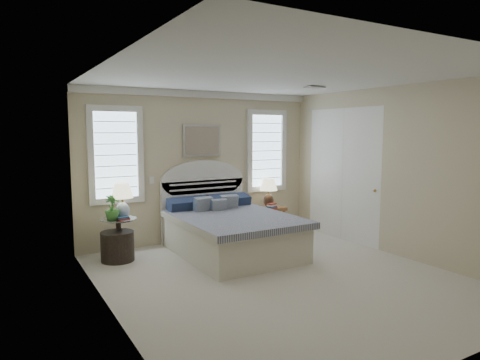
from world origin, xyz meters
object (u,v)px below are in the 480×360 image
Objects in this scene: nightstand_right at (271,214)px; lamp_left at (122,197)px; side_table_left at (119,234)px; bed at (229,229)px; lamp_right at (269,189)px; floor_pot at (118,246)px.

lamp_left reaches higher than nightstand_right.
lamp_left is (0.07, -0.01, 0.58)m from side_table_left.
bed is 4.29× the size of nightstand_right.
lamp_right is at bearing 102.95° from nightstand_right.
nightstand_right is 2.94m from lamp_left.
side_table_left is 0.22m from floor_pot.
lamp_left reaches higher than side_table_left.
lamp_left is at bearing -176.55° from lamp_right.
nightstand_right is at bearing 2.18° from lamp_left.
bed reaches higher than nightstand_right.
nightstand_right is (2.95, 0.10, -0.00)m from side_table_left.
bed reaches higher than lamp_left.
floor_pot is at bearing 165.41° from bed.
side_table_left is at bearing 160.26° from bed.
lamp_left reaches higher than lamp_right.
side_table_left is 1.14× the size of lamp_right.
bed is 1.57m from lamp_right.
floor_pot is (-3.01, -0.25, -0.16)m from nightstand_right.
side_table_left is 0.59m from lamp_left.
lamp_left is (0.13, 0.14, 0.74)m from floor_pot.
lamp_right is at bearing 30.44° from bed.
nightstand_right is 0.96× the size of lamp_right.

